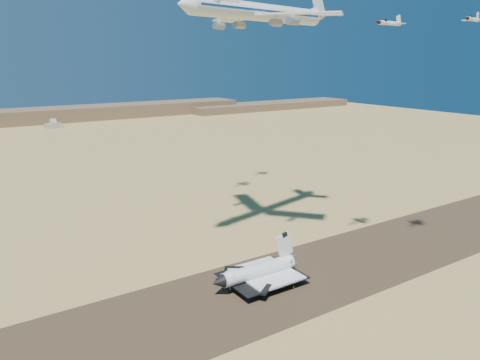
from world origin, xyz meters
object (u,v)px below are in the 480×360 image
crew_c (285,286)px  chase_jet_a (389,23)px  shuttle (258,272)px  chase_jet_c (227,20)px  crew_a (294,288)px  chase_jet_b (473,19)px  carrier_747 (256,12)px  crew_b (284,287)px  chase_jet_d (252,13)px

crew_c → chase_jet_a: chase_jet_a is taller
shuttle → chase_jet_a: (50.25, -10.60, 89.88)m
crew_c → chase_jet_a: 103.53m
crew_c → chase_jet_c: chase_jet_c is taller
shuttle → crew_a: 14.31m
crew_a → crew_c: (-1.70, 2.78, 0.01)m
chase_jet_b → crew_a: bearing=149.5°
carrier_747 → crew_c: size_ratio=55.06×
crew_b → chase_jet_c: (32.20, 90.34, 100.42)m
crew_a → carrier_747: bearing=-21.3°
crew_c → chase_jet_d: size_ratio=0.11×
shuttle → crew_b: (5.98, -8.31, -3.95)m
crew_a → chase_jet_d: (56.25, 108.10, 106.35)m
carrier_747 → chase_jet_d: (45.21, 67.50, 6.93)m
crew_b → crew_c: bearing=-67.0°
chase_jet_b → chase_jet_d: chase_jet_d is taller
carrier_747 → crew_a: size_ratio=56.07×
crew_c → carrier_747: bearing=-74.5°
chase_jet_b → chase_jet_d: bearing=79.2°
crew_a → chase_jet_d: bearing=-33.6°
crew_a → chase_jet_a: chase_jet_a is taller
chase_jet_c → chase_jet_a: bearing=-99.1°
shuttle → chase_jet_b: 119.49m
crew_a → chase_jet_d: chase_jet_d is taller
shuttle → chase_jet_c: 132.26m
carrier_747 → chase_jet_c: size_ratio=5.66×
chase_jet_c → chase_jet_d: size_ratio=1.10×
shuttle → carrier_747: bearing=56.8°
crew_a → chase_jet_a: bearing=-96.0°
chase_jet_c → crew_a: bearing=-124.2°
chase_jet_d → shuttle: bearing=-128.8°
carrier_747 → chase_jet_b: bearing=-61.8°
shuttle → chase_jet_b: chase_jet_b is taller
crew_c → chase_jet_d: 160.49m
shuttle → chase_jet_c: chase_jet_c is taller
shuttle → chase_jet_a: bearing=-11.8°
crew_a → chase_jet_c: size_ratio=0.10×
crew_b → chase_jet_c: size_ratio=0.12×
carrier_747 → crew_b: (-13.66, -38.25, -99.25)m
crew_a → crew_b: bearing=42.1°
chase_jet_a → chase_jet_b: bearing=-47.5°
chase_jet_b → chase_jet_c: bearing=92.8°
crew_b → chase_jet_b: chase_jet_b is taller
crew_a → crew_b: crew_b is taller
shuttle → carrier_747: carrier_747 is taller
chase_jet_a → chase_jet_c: bearing=91.4°
chase_jet_a → crew_b: bearing=171.0°
carrier_747 → chase_jet_a: (30.60, -40.53, -5.42)m
chase_jet_a → chase_jet_d: bearing=76.2°
carrier_747 → chase_jet_b: size_ratio=6.24×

